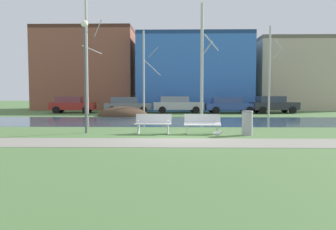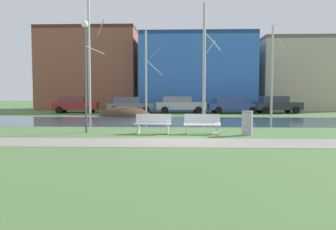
{
  "view_description": "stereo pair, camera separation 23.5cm",
  "coord_description": "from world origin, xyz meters",
  "px_view_note": "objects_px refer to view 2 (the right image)",
  "views": [
    {
      "loc": [
        -0.13,
        -13.55,
        1.77
      ],
      "look_at": [
        -0.44,
        1.59,
        0.8
      ],
      "focal_mm": 35.19,
      "sensor_mm": 36.0,
      "label": 1
    },
    {
      "loc": [
        0.1,
        -13.54,
        1.77
      ],
      "look_at": [
        -0.44,
        1.59,
        0.8
      ],
      "focal_mm": 35.19,
      "sensor_mm": 36.0,
      "label": 2
    }
  ],
  "objects_px": {
    "parked_sedan_second_grey": "(130,104)",
    "parked_hatch_third_silver": "(180,104)",
    "bench_left": "(153,123)",
    "bench_right": "(202,123)",
    "streetlamp": "(85,58)",
    "parked_van_nearest_red": "(75,104)",
    "trash_bin": "(247,123)",
    "parked_wagon_fourth_blue": "(232,105)",
    "seagull": "(217,133)",
    "parked_suv_fifth_dark": "(276,104)"
  },
  "relations": [
    {
      "from": "parked_suv_fifth_dark",
      "to": "parked_van_nearest_red",
      "type": "bearing_deg",
      "value": -179.8
    },
    {
      "from": "parked_wagon_fourth_blue",
      "to": "bench_left",
      "type": "bearing_deg",
      "value": -110.66
    },
    {
      "from": "bench_left",
      "to": "parked_suv_fifth_dark",
      "type": "distance_m",
      "value": 18.75
    },
    {
      "from": "bench_right",
      "to": "seagull",
      "type": "relative_size",
      "value": 3.64
    },
    {
      "from": "parked_van_nearest_red",
      "to": "parked_sedan_second_grey",
      "type": "bearing_deg",
      "value": 4.67
    },
    {
      "from": "bench_right",
      "to": "streetlamp",
      "type": "relative_size",
      "value": 0.32
    },
    {
      "from": "parked_sedan_second_grey",
      "to": "parked_suv_fifth_dark",
      "type": "height_order",
      "value": "parked_suv_fifth_dark"
    },
    {
      "from": "streetlamp",
      "to": "parked_sedan_second_grey",
      "type": "height_order",
      "value": "streetlamp"
    },
    {
      "from": "seagull",
      "to": "parked_wagon_fourth_blue",
      "type": "bearing_deg",
      "value": 79.08
    },
    {
      "from": "parked_wagon_fourth_blue",
      "to": "parked_suv_fifth_dark",
      "type": "relative_size",
      "value": 1.11
    },
    {
      "from": "trash_bin",
      "to": "parked_hatch_third_silver",
      "type": "xyz_separation_m",
      "value": [
        -2.89,
        16.36,
        0.27
      ]
    },
    {
      "from": "parked_suv_fifth_dark",
      "to": "bench_right",
      "type": "bearing_deg",
      "value": -116.24
    },
    {
      "from": "seagull",
      "to": "parked_van_nearest_red",
      "type": "distance_m",
      "value": 20.12
    },
    {
      "from": "bench_left",
      "to": "trash_bin",
      "type": "distance_m",
      "value": 4.09
    },
    {
      "from": "bench_left",
      "to": "seagull",
      "type": "xyz_separation_m",
      "value": [
        2.74,
        -0.83,
        -0.34
      ]
    },
    {
      "from": "parked_van_nearest_red",
      "to": "parked_hatch_third_silver",
      "type": "distance_m",
      "value": 9.76
    },
    {
      "from": "parked_sedan_second_grey",
      "to": "parked_van_nearest_red",
      "type": "bearing_deg",
      "value": -175.33
    },
    {
      "from": "streetlamp",
      "to": "parked_van_nearest_red",
      "type": "distance_m",
      "value": 16.68
    },
    {
      "from": "parked_van_nearest_red",
      "to": "parked_suv_fifth_dark",
      "type": "distance_m",
      "value": 18.57
    },
    {
      "from": "bench_left",
      "to": "streetlamp",
      "type": "relative_size",
      "value": 0.32
    },
    {
      "from": "bench_left",
      "to": "parked_sedan_second_grey",
      "type": "relative_size",
      "value": 0.37
    },
    {
      "from": "streetlamp",
      "to": "parked_van_nearest_red",
      "type": "height_order",
      "value": "streetlamp"
    },
    {
      "from": "parked_van_nearest_red",
      "to": "parked_sedan_second_grey",
      "type": "distance_m",
      "value": 5.08
    },
    {
      "from": "parked_sedan_second_grey",
      "to": "bench_right",
      "type": "bearing_deg",
      "value": -70.67
    },
    {
      "from": "parked_van_nearest_red",
      "to": "parked_hatch_third_silver",
      "type": "xyz_separation_m",
      "value": [
        9.76,
        0.19,
        0.01
      ]
    },
    {
      "from": "bench_left",
      "to": "streetlamp",
      "type": "height_order",
      "value": "streetlamp"
    },
    {
      "from": "bench_right",
      "to": "streetlamp",
      "type": "xyz_separation_m",
      "value": [
        -5.24,
        0.26,
        2.93
      ]
    },
    {
      "from": "parked_suv_fifth_dark",
      "to": "parked_wagon_fourth_blue",
      "type": "bearing_deg",
      "value": -178.99
    },
    {
      "from": "trash_bin",
      "to": "streetlamp",
      "type": "relative_size",
      "value": 0.21
    },
    {
      "from": "parked_van_nearest_red",
      "to": "parked_wagon_fourth_blue",
      "type": "distance_m",
      "value": 14.52
    },
    {
      "from": "seagull",
      "to": "parked_hatch_third_silver",
      "type": "height_order",
      "value": "parked_hatch_third_silver"
    },
    {
      "from": "bench_right",
      "to": "parked_hatch_third_silver",
      "type": "relative_size",
      "value": 0.34
    },
    {
      "from": "parked_van_nearest_red",
      "to": "bench_right",
      "type": "bearing_deg",
      "value": -55.77
    },
    {
      "from": "parked_van_nearest_red",
      "to": "bench_left",
      "type": "bearing_deg",
      "value": -61.52
    },
    {
      "from": "parked_sedan_second_grey",
      "to": "trash_bin",
      "type": "bearing_deg",
      "value": -65.44
    },
    {
      "from": "bench_left",
      "to": "parked_sedan_second_grey",
      "type": "height_order",
      "value": "parked_sedan_second_grey"
    },
    {
      "from": "parked_van_nearest_red",
      "to": "parked_suv_fifth_dark",
      "type": "relative_size",
      "value": 0.97
    },
    {
      "from": "parked_sedan_second_grey",
      "to": "parked_hatch_third_silver",
      "type": "xyz_separation_m",
      "value": [
        4.69,
        -0.22,
        0.03
      ]
    },
    {
      "from": "trash_bin",
      "to": "parked_wagon_fourth_blue",
      "type": "bearing_deg",
      "value": 83.37
    },
    {
      "from": "trash_bin",
      "to": "seagull",
      "type": "distance_m",
      "value": 1.46
    },
    {
      "from": "streetlamp",
      "to": "parked_van_nearest_red",
      "type": "bearing_deg",
      "value": 109.52
    },
    {
      "from": "streetlamp",
      "to": "trash_bin",
      "type": "bearing_deg",
      "value": -5.13
    },
    {
      "from": "parked_sedan_second_grey",
      "to": "parked_wagon_fourth_blue",
      "type": "height_order",
      "value": "parked_sedan_second_grey"
    },
    {
      "from": "seagull",
      "to": "parked_suv_fifth_dark",
      "type": "bearing_deg",
      "value": 66.52
    },
    {
      "from": "trash_bin",
      "to": "streetlamp",
      "type": "distance_m",
      "value": 7.71
    },
    {
      "from": "trash_bin",
      "to": "streetlamp",
      "type": "xyz_separation_m",
      "value": [
        -7.14,
        0.64,
        2.86
      ]
    },
    {
      "from": "bench_right",
      "to": "parked_sedan_second_grey",
      "type": "bearing_deg",
      "value": 109.33
    },
    {
      "from": "bench_right",
      "to": "bench_left",
      "type": "bearing_deg",
      "value": 180.0
    },
    {
      "from": "parked_sedan_second_grey",
      "to": "streetlamp",
      "type": "bearing_deg",
      "value": -88.4
    },
    {
      "from": "trash_bin",
      "to": "streetlamp",
      "type": "height_order",
      "value": "streetlamp"
    }
  ]
}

